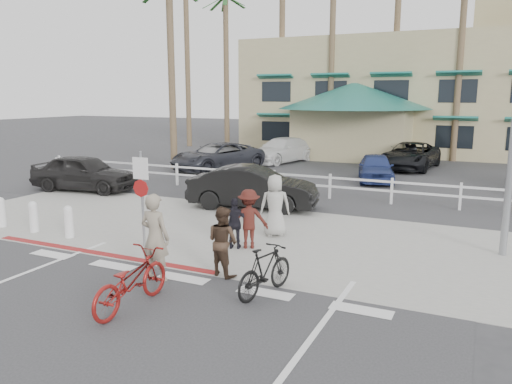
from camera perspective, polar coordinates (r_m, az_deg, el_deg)
The scene contains 33 objects.
ground at distance 10.98m, azimuth -10.00°, elevation -10.76°, with size 140.00×140.00×0.00m, color #333335.
bike_path at distance 9.55m, azimuth -17.09°, elevation -14.49°, with size 12.00×16.00×0.01m, color #333335.
sidewalk_plaza at distance 14.68m, azimuth 0.11°, elevation -4.95°, with size 22.00×7.00×0.01m, color gray.
cross_street at distance 18.27m, azimuth 5.39°, elevation -1.81°, with size 40.00×5.00×0.01m, color #333335.
parking_lot at distance 27.27m, azimuth 12.14°, elevation 2.23°, with size 50.00×16.00×0.01m, color #333335.
curb_red at distance 13.65m, azimuth -17.54°, elevation -6.69°, with size 7.00×0.25×0.02m, color maroon.
rail_fence at distance 19.89m, azimuth 8.72°, elevation 0.62°, with size 29.40×0.16×1.00m, color silver, non-canonical shape.
building at distance 39.53m, azimuth 19.75°, elevation 12.69°, with size 28.00×16.00×11.30m, color tan, non-canonical shape.
sign_post at distance 13.60m, azimuth -12.87°, elevation -0.25°, with size 0.50×0.10×2.90m, color gray, non-canonical shape.
bollard_0 at distance 15.30m, azimuth -20.62°, elevation -3.19°, with size 0.26×0.26×0.95m, color silver, non-canonical shape.
bollard_1 at distance 16.31m, azimuth -24.08°, elevation -2.59°, with size 0.26×0.26×0.95m, color silver, non-canonical shape.
bollard_2 at distance 17.38m, azimuth -27.12°, elevation -2.06°, with size 0.26×0.26×0.95m, color silver, non-canonical shape.
palm_0 at distance 40.87m, azimuth -7.88°, elevation 15.74°, with size 4.00×4.00×15.00m, color #19431B, non-canonical shape.
palm_1 at distance 37.91m, azimuth -3.42°, elevation 14.69°, with size 4.00×4.00×13.00m, color #19431B, non-canonical shape.
palm_2 at distance 37.24m, azimuth 2.99°, elevation 17.08°, with size 4.00×4.00×16.00m, color #19431B, non-canonical shape.
palm_3 at distance 34.88m, azimuth 8.67°, elevation 15.73°, with size 4.00×4.00×14.00m, color #19431B, non-canonical shape.
palm_4 at distance 34.99m, azimuth 15.74°, elevation 16.27°, with size 4.00×4.00×15.00m, color #19431B, non-canonical shape.
palm_5 at distance 33.45m, azimuth 22.33°, elevation 14.41°, with size 4.00×4.00×13.00m, color #19431B, non-canonical shape.
palm_10 at distance 28.30m, azimuth -9.68°, elevation 14.81°, with size 4.00×4.00×12.00m, color #19431B, non-canonical shape.
bike_red at distance 9.97m, azimuth -14.12°, elevation -9.81°, with size 0.73×2.10×1.10m, color maroon.
rider_red at distance 11.18m, azimuth -11.45°, elevation -5.10°, with size 0.71×0.47×1.96m, color gray.
bike_black at distance 10.29m, azimuth 1.06°, elevation -8.98°, with size 0.49×1.73×1.04m, color black.
rider_black at distance 11.33m, azimuth -3.82°, elevation -5.62°, with size 0.78×0.61×1.60m, color #3A291D.
pedestrian_a at distance 13.29m, azimuth -0.83°, elevation -3.10°, with size 1.03×0.59×1.60m, color #411611.
pedestrian_child at distance 13.26m, azimuth -2.40°, elevation -3.64°, with size 0.81×0.34×1.38m, color black.
pedestrian_b at distance 14.43m, azimuth 2.19°, elevation -1.54°, with size 0.89×0.58×1.81m, color #9D9B95.
car_white_sedan at distance 18.01m, azimuth -0.36°, elevation 0.52°, with size 1.62×4.64×1.53m, color black.
car_red_compact at distance 22.61m, azimuth -19.03°, elevation 2.11°, with size 1.85×4.60×1.57m, color black.
lot_car_0 at distance 27.48m, azimuth -4.44°, elevation 4.08°, with size 2.48×5.38×1.50m, color #282A31.
lot_car_1 at distance 27.56m, azimuth -4.91°, elevation 3.88°, with size 1.82×4.48×1.30m, color #A4A4A4.
lot_car_2 at distance 24.40m, azimuth 13.53°, elevation 2.72°, with size 1.56×3.87×1.32m, color navy.
lot_car_4 at distance 30.66m, azimuth 2.93°, elevation 4.80°, with size 2.08×5.12×1.48m, color white.
lot_car_5 at distance 29.14m, azimuth 17.23°, elevation 3.99°, with size 2.44×5.30×1.47m, color black.
Camera 1 is at (5.94, -8.30, 4.03)m, focal length 35.00 mm.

